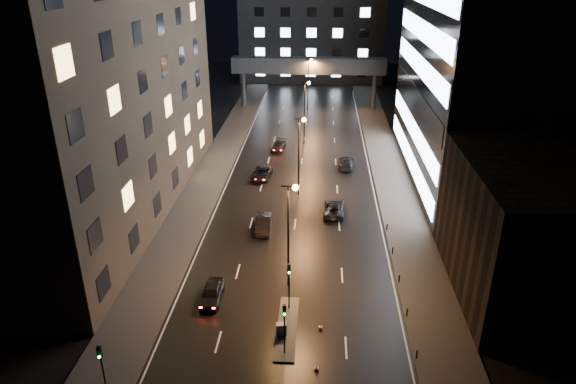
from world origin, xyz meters
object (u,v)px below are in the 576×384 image
Objects in this scene: car_away_b at (264,224)px; utility_cabinet at (281,329)px; car_toward_a at (334,209)px; car_away_a at (212,293)px; car_away_c at (262,174)px; car_toward_b at (346,163)px; car_away_d at (279,146)px.

utility_cabinet is at bearing -81.29° from car_away_b.
car_away_b reaches higher than utility_cabinet.
car_away_b is 0.93× the size of car_toward_a.
car_away_b is at bearing 76.32° from car_away_a.
car_toward_a is 4.63× the size of utility_cabinet.
car_away_c is (-1.86, 14.53, -0.06)m from car_away_b.
utility_cabinet is (-6.50, -36.88, -0.05)m from car_toward_b.
car_toward_b reaches higher than car_away_a.
car_away_a is 0.86× the size of car_toward_a.
car_away_c is at bearing -43.24° from car_toward_a.
car_away_c reaches higher than car_toward_a.
car_away_a is 39.36m from car_away_d.
car_away_c is 1.01× the size of car_toward_a.
car_toward_b is 37.45m from utility_cabinet.
car_away_a is at bearing 60.88° from car_toward_a.
car_toward_a is at bearing 57.71° from car_away_a.
car_away_a is 0.96× the size of car_away_d.
car_toward_b is at bearing 68.04° from car_away_a.
car_away_b is (3.12, 13.09, 0.03)m from car_away_a.
car_away_b reaches higher than car_away_c.
car_away_d is (2.65, 39.27, -0.08)m from car_away_a.
utility_cabinet is at bearing -34.65° from car_away_a.
car_toward_a is at bearing 66.40° from utility_cabinet.
car_toward_a is at bearing 27.51° from car_away_b.
car_toward_a reaches higher than car_away_d.
car_away_c is at bearing 25.81° from car_toward_b.
car_away_b is 14.65m from car_away_c.
car_away_a reaches higher than car_away_d.
car_toward_a is at bearing -61.29° from car_away_d.
car_toward_b is at bearing -94.59° from car_toward_a.
car_away_b is at bearing -81.17° from car_away_d.
car_away_b is 26.19m from car_away_d.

